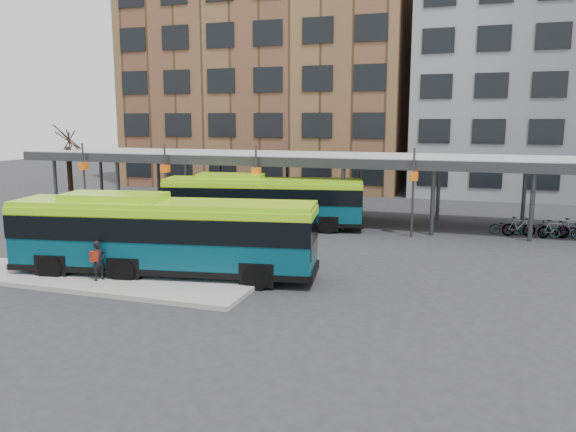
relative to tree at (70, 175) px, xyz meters
The scene contains 10 objects.
ground 21.77m from the tree, 33.69° to the right, with size 120.00×120.00×0.00m, color #28282B.
boarding_island 19.67m from the tree, 50.19° to the right, with size 14.00×3.00×0.18m, color gray.
canopy 18.03m from the tree, ahead, with size 40.00×6.53×4.80m.
tree is the anchor object (origin of this frame).
building_brick 23.18m from the tree, 68.20° to the left, with size 26.00×14.00×22.00m, color brown.
building_grey 40.17m from the tree, 30.47° to the left, with size 24.00×14.00×20.00m, color slate.
bus_front 20.28m from the tree, 41.12° to the right, with size 12.45×4.53×3.36m.
bus_rear 15.63m from the tree, ahead, with size 11.76×4.56×3.17m.
pedestrian 20.36m from the tree, 48.23° to the right, with size 0.57×0.66×1.54m.
bike_rack 31.03m from the tree, ahead, with size 5.64×1.42×1.07m.
Camera 1 is at (8.92, -20.70, 6.28)m, focal length 35.00 mm.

